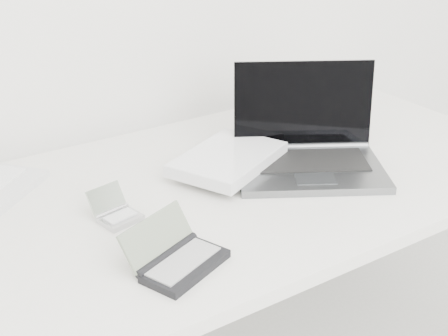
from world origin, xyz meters
TOP-DOWN VIEW (x-y plane):
  - desk at (0.00, 1.55)m, footprint 1.60×0.80m
  - laptop_large at (0.15, 1.54)m, footprint 0.55×0.46m
  - pda_silver at (-0.29, 1.53)m, footprint 0.10×0.11m
  - palmtop_charcoal at (-0.27, 1.31)m, footprint 0.20×0.19m

SIDE VIEW (x-z plane):
  - desk at x=0.00m, z-range 0.32..1.05m
  - pda_silver at x=-0.29m, z-range 0.71..0.77m
  - palmtop_charcoal at x=-0.27m, z-range 0.71..0.79m
  - laptop_large at x=0.15m, z-range 0.65..0.89m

